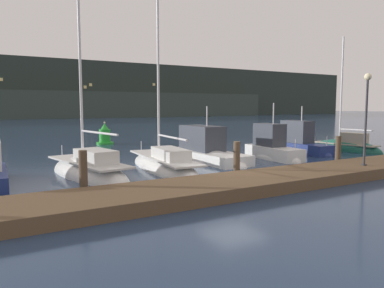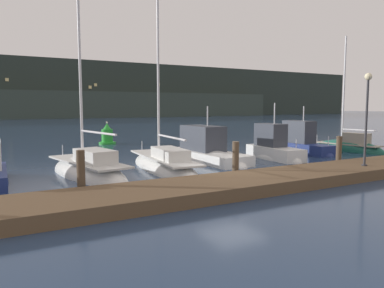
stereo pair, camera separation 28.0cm
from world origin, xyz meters
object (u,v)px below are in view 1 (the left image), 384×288
object	(u,v)px
motorboat_berth_6	(273,153)
sailboat_berth_8	(345,149)
sailboat_berth_3	(89,174)
sailboat_berth_4	(164,168)
motorboat_berth_7	(301,147)
channel_buoy	(105,136)
dock_lamppost	(367,104)
motorboat_berth_5	(207,156)
rowboat_adrift	(296,139)

from	to	relation	value
motorboat_berth_6	sailboat_berth_8	world-z (taller)	sailboat_berth_8
sailboat_berth_3	motorboat_berth_6	size ratio (longest dim) A/B	1.98
sailboat_berth_4	motorboat_berth_7	size ratio (longest dim) A/B	2.08
motorboat_berth_7	sailboat_berth_3	bearing A→B (deg)	-174.64
sailboat_berth_3	channel_buoy	world-z (taller)	sailboat_berth_3
motorboat_berth_7	sailboat_berth_4	bearing A→B (deg)	-172.24
motorboat_berth_7	dock_lamppost	world-z (taller)	dock_lamppost
motorboat_berth_5	dock_lamppost	size ratio (longest dim) A/B	1.58
channel_buoy	dock_lamppost	world-z (taller)	dock_lamppost
sailboat_berth_8	motorboat_berth_5	bearing A→B (deg)	175.46
motorboat_berth_7	sailboat_berth_8	size ratio (longest dim) A/B	0.56
sailboat_berth_4	dock_lamppost	xyz separation A→B (m)	(7.25, -5.76, 3.09)
motorboat_berth_5	rowboat_adrift	world-z (taller)	motorboat_berth_5
sailboat_berth_3	motorboat_berth_6	distance (m)	11.05
motorboat_berth_5	rowboat_adrift	size ratio (longest dim) A/B	2.40
motorboat_berth_5	motorboat_berth_6	world-z (taller)	motorboat_berth_6
sailboat_berth_8	rowboat_adrift	distance (m)	9.60
motorboat_berth_5	motorboat_berth_6	size ratio (longest dim) A/B	1.40
motorboat_berth_7	sailboat_berth_8	distance (m)	3.60
motorboat_berth_5	dock_lamppost	distance (m)	8.71
motorboat_berth_6	motorboat_berth_7	world-z (taller)	motorboat_berth_6
channel_buoy	rowboat_adrift	xyz separation A→B (m)	(17.19, -4.54, -0.67)
sailboat_berth_3	motorboat_berth_5	distance (m)	7.25
sailboat_berth_8	sailboat_berth_4	bearing A→B (deg)	-177.32
sailboat_berth_4	motorboat_berth_5	xyz separation A→B (m)	(3.47, 1.54, 0.19)
sailboat_berth_8	dock_lamppost	world-z (taller)	sailboat_berth_8
motorboat_berth_5	motorboat_berth_7	bearing A→B (deg)	-0.44
sailboat_berth_8	motorboat_berth_6	bearing A→B (deg)	-177.73
motorboat_berth_5	sailboat_berth_3	bearing A→B (deg)	-168.70
sailboat_berth_4	sailboat_berth_8	xyz separation A→B (m)	(14.39, 0.67, 0.02)
motorboat_berth_7	rowboat_adrift	size ratio (longest dim) A/B	1.78
sailboat_berth_3	channel_buoy	distance (m)	14.63
motorboat_berth_5	channel_buoy	bearing A→B (deg)	99.76
sailboat_berth_3	motorboat_berth_5	bearing A→B (deg)	11.30
motorboat_berth_5	sailboat_berth_8	xyz separation A→B (m)	(10.91, -0.87, -0.17)
channel_buoy	rowboat_adrift	size ratio (longest dim) A/B	0.68
motorboat_berth_6	motorboat_berth_7	bearing A→B (deg)	17.34
motorboat_berth_6	motorboat_berth_7	distance (m)	3.64
sailboat_berth_4	channel_buoy	distance (m)	13.94
sailboat_berth_8	channel_buoy	bearing A→B (deg)	134.66
motorboat_berth_5	dock_lamppost	world-z (taller)	dock_lamppost
sailboat_berth_4	motorboat_berth_5	size ratio (longest dim) A/B	1.54
motorboat_berth_5	motorboat_berth_7	distance (m)	7.41
channel_buoy	dock_lamppost	bearing A→B (deg)	-73.27
sailboat_berth_8	sailboat_berth_3	bearing A→B (deg)	-178.24
motorboat_berth_7	motorboat_berth_5	bearing A→B (deg)	179.56
motorboat_berth_6	sailboat_berth_8	distance (m)	6.99
motorboat_berth_5	motorboat_berth_7	xyz separation A→B (m)	(7.41, -0.06, 0.07)
motorboat_berth_6	motorboat_berth_7	xyz separation A→B (m)	(3.48, 1.09, 0.05)
sailboat_berth_3	motorboat_berth_7	size ratio (longest dim) A/B	1.91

